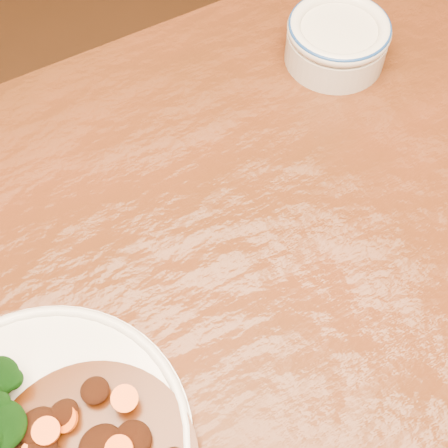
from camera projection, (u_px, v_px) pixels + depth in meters
dining_table at (237, 369)px, 0.68m from camera, size 1.59×1.05×0.75m
dip_bowl at (337, 40)px, 0.79m from camera, size 0.13×0.13×0.06m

